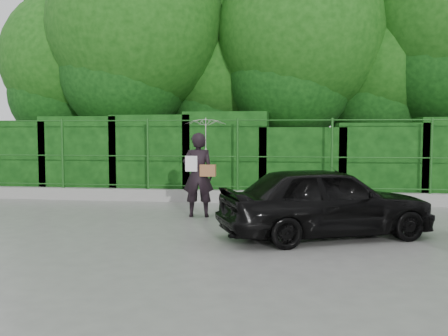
# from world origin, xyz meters

# --- Properties ---
(ground) EXTENTS (80.00, 80.00, 0.00)m
(ground) POSITION_xyz_m (0.00, 0.00, 0.00)
(ground) COLOR gray
(kerb) EXTENTS (14.00, 0.25, 0.30)m
(kerb) POSITION_xyz_m (0.00, 4.50, 0.15)
(kerb) COLOR #9E9E99
(kerb) RESTS_ON ground
(fence) EXTENTS (14.13, 0.06, 1.80)m
(fence) POSITION_xyz_m (0.22, 4.50, 1.20)
(fence) COLOR #1C5319
(fence) RESTS_ON kerb
(hedge) EXTENTS (14.20, 1.20, 2.29)m
(hedge) POSITION_xyz_m (-0.06, 5.50, 1.06)
(hedge) COLOR black
(hedge) RESTS_ON ground
(trees) EXTENTS (17.10, 6.15, 8.08)m
(trees) POSITION_xyz_m (1.14, 7.74, 4.62)
(trees) COLOR black
(trees) RESTS_ON ground
(woman) EXTENTS (0.90, 0.84, 2.07)m
(woman) POSITION_xyz_m (-0.10, 2.34, 1.30)
(woman) COLOR black
(woman) RESTS_ON ground
(car) EXTENTS (3.85, 2.72, 1.22)m
(car) POSITION_xyz_m (2.31, 0.61, 0.61)
(car) COLOR black
(car) RESTS_ON ground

